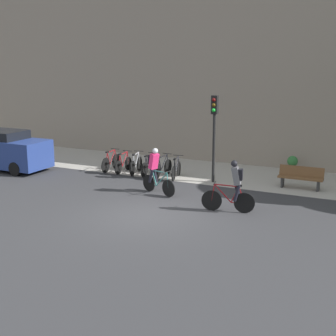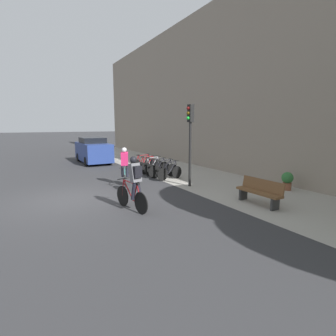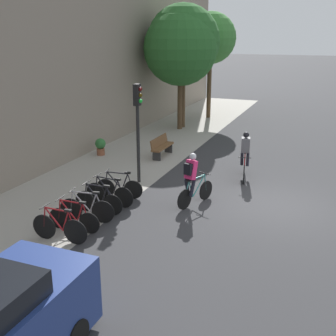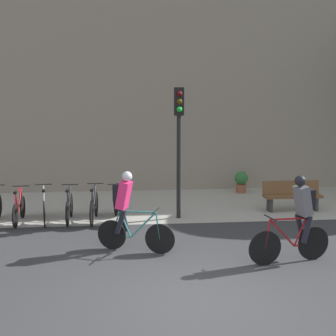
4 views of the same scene
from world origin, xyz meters
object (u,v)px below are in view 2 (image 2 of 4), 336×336
object	(u,v)px
cyclist_pink	(125,166)
parked_bike_3	(158,168)
bench	(260,191)
parked_car	(93,151)
parked_bike_5	(170,172)
parked_bike_1	(147,165)
parked_bike_4	(163,170)
parked_bike_0	(143,163)
parked_bike_2	(152,166)
traffic_light_pole	(190,130)
cyclist_grey	(134,183)
potted_plant	(287,180)

from	to	relation	value
cyclist_pink	parked_bike_3	xyz separation A→B (m)	(-1.60, 2.49, -0.55)
cyclist_pink	bench	distance (m)	5.86
parked_car	parked_bike_5	bearing A→B (deg)	13.10
cyclist_pink	parked_bike_1	xyz separation A→B (m)	(-2.94, 2.49, -0.56)
parked_bike_1	parked_bike_4	bearing A→B (deg)	0.00
parked_bike_1	parked_bike_4	distance (m)	2.01
parked_bike_0	parked_bike_4	size ratio (longest dim) A/B	0.96
parked_bike_2	parked_bike_4	world-z (taller)	same
parked_bike_2	bench	size ratio (longest dim) A/B	0.95
parked_bike_0	parked_car	world-z (taller)	parked_car
parked_bike_3	traffic_light_pole	bearing A→B (deg)	1.23
cyclist_grey	parked_bike_4	size ratio (longest dim) A/B	1.03
cyclist_grey	parked_bike_2	size ratio (longest dim) A/B	1.08
parked_bike_5	parked_bike_2	bearing A→B (deg)	179.99
parked_car	potted_plant	world-z (taller)	parked_car
traffic_light_pole	bench	world-z (taller)	traffic_light_pole
parked_bike_1	parked_bike_3	bearing A→B (deg)	0.03
parked_bike_0	parked_bike_5	distance (m)	3.36
parked_bike_2	parked_bike_1	bearing A→B (deg)	-179.93
cyclist_grey	parked_bike_1	world-z (taller)	cyclist_grey
cyclist_pink	traffic_light_pole	world-z (taller)	traffic_light_pole
potted_plant	bench	bearing A→B (deg)	-72.25
cyclist_grey	potted_plant	xyz separation A→B (m)	(0.64, 6.74, -0.51)
parked_bike_3	potted_plant	distance (m)	6.57
traffic_light_pole	potted_plant	bearing A→B (deg)	50.37
parked_bike_3	bench	size ratio (longest dim) A/B	0.92
parked_bike_1	traffic_light_pole	size ratio (longest dim) A/B	0.44
cyclist_grey	potted_plant	distance (m)	6.79
parked_bike_1	parked_bike_5	distance (m)	2.69
parked_bike_4	parked_car	size ratio (longest dim) A/B	0.40
cyclist_pink	parked_bike_0	bearing A→B (deg)	145.37
parked_bike_2	parked_bike_5	size ratio (longest dim) A/B	1.04
cyclist_grey	parked_bike_0	bearing A→B (deg)	153.92
bench	potted_plant	xyz separation A→B (m)	(-0.85, 2.66, -0.04)
bench	parked_car	bearing A→B (deg)	-169.35
parked_bike_4	parked_bike_2	bearing A→B (deg)	179.97
parked_bike_3	potted_plant	size ratio (longest dim) A/B	2.08
parked_bike_5	parked_car	distance (m)	8.26
traffic_light_pole	parked_car	world-z (taller)	traffic_light_pole
parked_bike_4	parked_car	world-z (taller)	parked_car
cyclist_grey	bench	world-z (taller)	cyclist_grey
potted_plant	parked_bike_0	bearing A→B (deg)	-156.93
parked_bike_3	parked_car	xyz separation A→B (m)	(-6.68, -1.87, 0.50)
parked_car	traffic_light_pole	bearing A→B (deg)	11.26
cyclist_grey	parked_bike_3	world-z (taller)	cyclist_grey
parked_bike_0	potted_plant	distance (m)	8.38
parked_bike_4	parked_bike_5	bearing A→B (deg)	0.04
parked_bike_0	parked_bike_1	world-z (taller)	parked_bike_0
parked_bike_4	traffic_light_pole	world-z (taller)	traffic_light_pole
cyclist_pink	traffic_light_pole	bearing A→B (deg)	60.82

